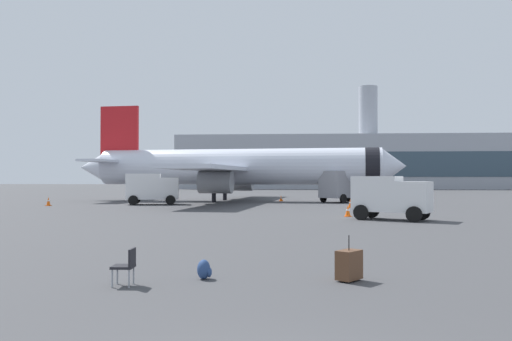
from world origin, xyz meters
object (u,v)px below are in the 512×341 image
Objects in this scene: cargo_van at (391,195)px; gate_chair at (126,264)px; airplane_at_gate at (236,167)px; safety_cone_mid at (48,201)px; fuel_truck at (345,185)px; rolling_suitcase at (349,265)px; safety_cone_far at (281,198)px; safety_cone_outer at (348,211)px; safety_cone_near at (350,203)px; service_truck at (152,187)px; traveller_backpack at (204,270)px.

cargo_van is 21.71m from gate_chair.
safety_cone_mid is at bearing -147.60° from airplane_at_gate.
fuel_truck is 5.50× the size of rolling_suitcase.
fuel_truck is 7.02m from safety_cone_far.
safety_cone_outer is at bearing 71.26° from gate_chair.
rolling_suitcase is at bearing -103.66° from cargo_van.
safety_cone_mid is 27.69m from safety_cone_outer.
safety_cone_mid is 37.56m from gate_chair.
fuel_truck is at bearing 77.48° from gate_chair.
safety_cone_near is (-0.95, 12.56, -1.09)m from cargo_van.
safety_cone_outer reaches higher than safety_cone_far.
fuel_truck is at bearing 17.83° from service_truck.
airplane_at_gate is 48.98× the size of safety_cone_near.
fuel_truck is (11.50, -0.99, -1.88)m from airplane_at_gate.
safety_cone_far is (20.60, 10.67, -0.09)m from safety_cone_mid.
fuel_truck is 43.05m from gate_chair.
safety_cone_far is at bearing 102.26° from safety_cone_outer.
safety_cone_mid is 0.73× the size of rolling_suitcase.
traveller_backpack is (-5.75, -20.93, -0.13)m from safety_cone_outer.
safety_cone_near is 0.91× the size of safety_cone_mid.
traveller_backpack is at bearing -72.61° from service_truck.
airplane_at_gate is 15.84m from safety_cone_near.
traveller_backpack is at bearing -84.80° from airplane_at_gate.
safety_cone_near is (-0.61, -10.02, -1.41)m from fuel_truck.
cargo_van is at bearing -46.92° from safety_cone_outer.
safety_cone_mid is (-8.60, -3.00, -1.21)m from service_truck.
safety_cone_outer is at bearing -40.23° from service_truck.
service_truck is 0.85× the size of fuel_truck.
service_truck is 10.71× the size of traveller_backpack.
fuel_truck is 7.54× the size of safety_cone_mid.
service_truck is at bearing 139.77° from safety_cone_outer.
fuel_truck is 1.25× the size of cargo_van.
safety_cone_outer is 0.67× the size of rolling_suitcase.
safety_cone_far is (12.00, 7.66, -1.30)m from service_truck.
safety_cone_outer is 1.54× the size of traveller_backpack.
service_truck is (-7.16, -7.00, -2.05)m from airplane_at_gate.
cargo_van reaches higher than safety_cone_near.
safety_cone_outer reaches higher than traveller_backpack.
safety_cone_mid is at bearing -161.72° from fuel_truck.
safety_cone_far is at bearing 7.86° from airplane_at_gate.
service_truck reaches higher than safety_cone_outer.
gate_chair is at bearing -116.47° from cargo_van.
service_truck is 36.80m from traveller_backpack.
fuel_truck is at bearing -4.94° from airplane_at_gate.
rolling_suitcase reaches higher than safety_cone_mid.
safety_cone_far is 42.81m from rolling_suitcase.
cargo_van is 6.52× the size of safety_cone_outer.
airplane_at_gate is 23.46m from safety_cone_outer.
safety_cone_mid is 0.93× the size of gate_chair.
safety_cone_far is 22.34m from safety_cone_outer.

